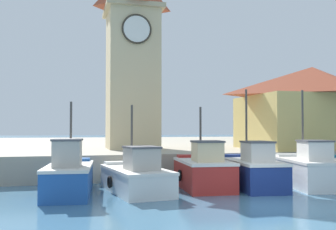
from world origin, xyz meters
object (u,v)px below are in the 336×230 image
Objects in this scene: fishing_boat_left_outer at (136,176)px; fishing_boat_left_inner at (204,171)px; fishing_boat_far_left at (69,176)px; fishing_boat_center at (308,170)px; warehouse_right at (313,107)px; fishing_boat_mid_left at (251,171)px; clock_tower at (132,50)px.

fishing_boat_left_inner is at bearing 5.49° from fishing_boat_left_outer.
fishing_boat_center reaches higher than fishing_boat_far_left.
fishing_boat_far_left is 1.02× the size of fishing_boat_center.
fishing_boat_left_inner is 0.46× the size of warehouse_right.
fishing_boat_mid_left is at bearing -139.60° from warehouse_right.
warehouse_right is at bearing 22.63° from fishing_boat_far_left.
fishing_boat_mid_left reaches higher than fishing_boat_left_inner.
fishing_boat_left_outer is at bearing 177.14° from fishing_boat_center.
fishing_boat_center is (4.92, -0.70, 0.00)m from fishing_boat_left_inner.
fishing_boat_far_left is 0.51× the size of warehouse_right.
fishing_boat_left_inner is 0.91× the size of fishing_boat_center.
fishing_boat_mid_left is 0.53× the size of warehouse_right.
fishing_boat_left_outer is 3.16m from fishing_boat_left_inner.
fishing_boat_far_left is 12.34m from clock_tower.
fishing_boat_left_outer is at bearing -174.51° from fishing_boat_left_inner.
fishing_boat_mid_left is (2.24, -0.26, -0.01)m from fishing_boat_left_inner.
fishing_boat_left_outer is 1.07× the size of fishing_boat_center.
fishing_boat_center reaches higher than fishing_boat_left_inner.
warehouse_right reaches higher than fishing_boat_far_left.
fishing_boat_far_left is at bearing -157.37° from warehouse_right.
fishing_boat_center is at bearing -125.75° from warehouse_right.
fishing_boat_center is (2.68, -0.44, 0.01)m from fishing_boat_mid_left.
fishing_boat_mid_left reaches higher than fishing_boat_center.
fishing_boat_far_left is at bearing -179.91° from fishing_boat_left_outer.
clock_tower is at bearing 82.26° from fishing_boat_left_outer.
warehouse_right is at bearing 26.79° from fishing_boat_left_outer.
fishing_boat_far_left is 0.96× the size of fishing_boat_mid_left.
warehouse_right is (11.87, -2.56, -3.76)m from clock_tower.
fishing_boat_center reaches higher than fishing_boat_left_outer.
warehouse_right reaches higher than fishing_boat_center.
fishing_boat_mid_left is 0.35× the size of clock_tower.
warehouse_right is (13.12, 6.63, 3.53)m from fishing_boat_left_outer.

